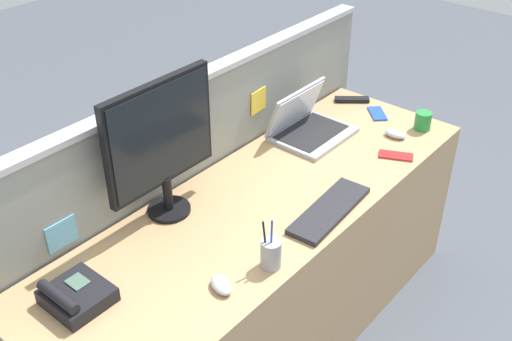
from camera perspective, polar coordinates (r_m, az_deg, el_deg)
name	(u,v)px	position (r m, az deg, el deg)	size (l,w,h in m)	color
ground_plane	(264,336)	(2.90, 0.78, -15.03)	(10.00, 10.00, 0.00)	#4C515B
desk	(265,274)	(2.63, 0.85, -9.52)	(2.07, 0.67, 0.76)	tan
cubicle_divider	(199,200)	(2.70, -5.28, -2.73)	(2.20, 0.08, 1.17)	gray
desktop_monitor	(161,140)	(2.20, -8.79, 2.81)	(0.48, 0.16, 0.53)	black
laptop	(307,125)	(2.81, 4.71, 4.25)	(0.35, 0.28, 0.22)	#9EA0A8
desk_phone	(76,296)	(2.03, -16.36, -11.06)	(0.18, 0.19, 0.09)	black
keyboard_main	(329,210)	(2.34, 6.81, -3.66)	(0.41, 0.13, 0.02)	#232328
computer_mouse_right_hand	(221,285)	(2.01, -3.23, -10.53)	(0.06, 0.10, 0.03)	#B2B5BC
computer_mouse_left_hand	(395,134)	(2.87, 12.76, 3.33)	(0.06, 0.10, 0.03)	#B2B5BC
pen_cup	(271,254)	(2.07, 1.39, -7.69)	(0.07, 0.07, 0.19)	#99999E
cell_phone_red_case	(396,156)	(2.73, 12.81, 1.35)	(0.06, 0.15, 0.01)	#B22323
cell_phone_blue_case	(377,114)	(3.05, 11.16, 5.20)	(0.07, 0.14, 0.01)	blue
tv_remote	(352,100)	(3.15, 8.88, 6.50)	(0.04, 0.17, 0.02)	black
coffee_mug	(423,121)	(2.95, 15.22, 4.48)	(0.11, 0.08, 0.09)	#238438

